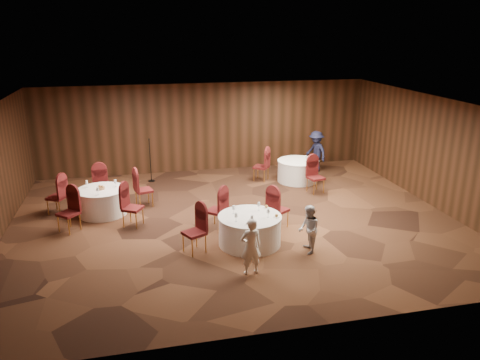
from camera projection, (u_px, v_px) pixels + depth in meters
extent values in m
plane|color=black|center=(235.00, 221.00, 12.89)|extent=(12.00, 12.00, 0.00)
plane|color=silver|center=(234.00, 105.00, 11.89)|extent=(12.00, 12.00, 0.00)
plane|color=black|center=(205.00, 127.00, 17.02)|extent=(12.00, 0.00, 12.00)
plane|color=black|center=(298.00, 247.00, 7.76)|extent=(12.00, 0.00, 12.00)
plane|color=black|center=(435.00, 152.00, 13.66)|extent=(0.00, 10.00, 10.00)
cylinder|color=white|center=(250.00, 230.00, 11.39)|extent=(1.51, 1.51, 0.72)
cylinder|color=white|center=(250.00, 217.00, 11.28)|extent=(1.54, 1.54, 0.03)
cylinder|color=white|center=(102.00, 202.00, 13.25)|extent=(1.34, 1.34, 0.72)
cylinder|color=white|center=(101.00, 190.00, 13.14)|extent=(1.37, 1.37, 0.03)
cylinder|color=white|center=(298.00, 171.00, 16.10)|extent=(1.38, 1.38, 0.72)
cylinder|color=white|center=(298.00, 161.00, 15.99)|extent=(1.41, 1.41, 0.03)
cylinder|color=silver|center=(236.00, 221.00, 10.95)|extent=(0.06, 0.06, 0.01)
cylinder|color=silver|center=(236.00, 219.00, 10.93)|extent=(0.01, 0.01, 0.11)
cone|color=silver|center=(236.00, 215.00, 10.90)|extent=(0.08, 0.08, 0.10)
cylinder|color=silver|center=(234.00, 214.00, 11.41)|extent=(0.06, 0.06, 0.01)
cylinder|color=silver|center=(234.00, 211.00, 11.39)|extent=(0.01, 0.01, 0.11)
cone|color=silver|center=(234.00, 207.00, 11.36)|extent=(0.08, 0.08, 0.10)
cylinder|color=silver|center=(252.00, 224.00, 10.81)|extent=(0.06, 0.06, 0.01)
cylinder|color=silver|center=(252.00, 222.00, 10.80)|extent=(0.01, 0.01, 0.11)
cone|color=silver|center=(252.00, 217.00, 10.76)|extent=(0.08, 0.08, 0.10)
cylinder|color=silver|center=(268.00, 217.00, 11.19)|extent=(0.06, 0.06, 0.01)
cylinder|color=silver|center=(268.00, 215.00, 11.17)|extent=(0.01, 0.01, 0.11)
cone|color=silver|center=(268.00, 211.00, 11.14)|extent=(0.08, 0.08, 0.10)
cylinder|color=silver|center=(259.00, 210.00, 11.62)|extent=(0.06, 0.06, 0.01)
cylinder|color=silver|center=(259.00, 208.00, 11.60)|extent=(0.01, 0.01, 0.11)
cone|color=silver|center=(259.00, 204.00, 11.57)|extent=(0.08, 0.08, 0.10)
cylinder|color=white|center=(254.00, 224.00, 10.78)|extent=(0.15, 0.15, 0.01)
sphere|color=#9E6B33|center=(254.00, 223.00, 10.77)|extent=(0.08, 0.08, 0.08)
cylinder|color=white|center=(276.00, 217.00, 11.20)|extent=(0.15, 0.15, 0.01)
sphere|color=#9E6B33|center=(276.00, 215.00, 11.19)|extent=(0.08, 0.08, 0.08)
cylinder|color=white|center=(266.00, 208.00, 11.76)|extent=(0.15, 0.15, 0.01)
sphere|color=#9E6B33|center=(266.00, 206.00, 11.75)|extent=(0.08, 0.08, 0.08)
cylinder|color=silver|center=(116.00, 187.00, 13.33)|extent=(0.06, 0.06, 0.01)
cylinder|color=silver|center=(116.00, 185.00, 13.31)|extent=(0.01, 0.01, 0.11)
cone|color=silver|center=(115.00, 181.00, 13.28)|extent=(0.08, 0.08, 0.10)
cylinder|color=silver|center=(87.00, 187.00, 13.27)|extent=(0.06, 0.06, 0.01)
cylinder|color=silver|center=(87.00, 186.00, 13.25)|extent=(0.01, 0.01, 0.11)
cone|color=silver|center=(86.00, 182.00, 13.22)|extent=(0.08, 0.08, 0.10)
cylinder|color=silver|center=(98.00, 195.00, 12.69)|extent=(0.06, 0.06, 0.01)
cylinder|color=silver|center=(98.00, 193.00, 12.68)|extent=(0.01, 0.01, 0.11)
cone|color=silver|center=(98.00, 189.00, 12.64)|extent=(0.08, 0.08, 0.10)
cylinder|color=brown|center=(101.00, 188.00, 13.13)|extent=(0.22, 0.22, 0.06)
sphere|color=#9E6B33|center=(100.00, 186.00, 13.12)|extent=(0.07, 0.07, 0.07)
sphere|color=#9E6B33|center=(102.00, 186.00, 13.10)|extent=(0.07, 0.07, 0.07)
cylinder|color=silver|center=(306.00, 162.00, 15.82)|extent=(0.06, 0.06, 0.01)
cylinder|color=silver|center=(306.00, 160.00, 15.80)|extent=(0.01, 0.01, 0.11)
cone|color=silver|center=(306.00, 157.00, 15.77)|extent=(0.08, 0.08, 0.10)
cylinder|color=black|center=(152.00, 181.00, 16.20)|extent=(0.24, 0.24, 0.02)
cylinder|color=black|center=(150.00, 160.00, 15.97)|extent=(0.02, 0.02, 1.48)
cylinder|color=black|center=(149.00, 139.00, 15.79)|extent=(0.04, 0.12, 0.04)
imported|color=white|center=(251.00, 247.00, 9.93)|extent=(0.50, 0.36, 1.27)
imported|color=#B9B8BE|center=(309.00, 229.00, 10.90)|extent=(0.51, 0.62, 1.17)
imported|color=black|center=(316.00, 151.00, 17.07)|extent=(0.85, 1.11, 1.51)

